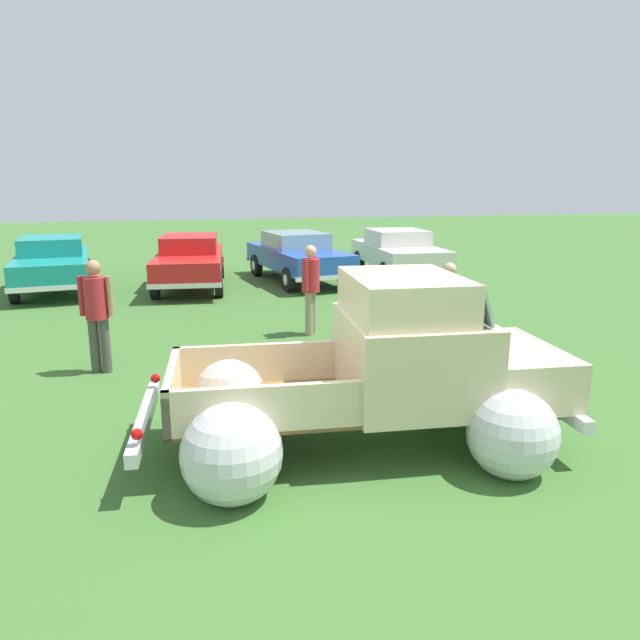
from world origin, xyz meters
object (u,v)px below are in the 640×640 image
at_px(show_car_1, 190,259).
at_px(lane_cone_0, 391,357).
at_px(spectator_0, 311,284).
at_px(lane_cone_1, 558,391).
at_px(vintage_pickup_truck, 387,379).
at_px(show_car_3, 398,251).
at_px(spectator_1, 448,304).
at_px(spectator_2, 97,309).
at_px(show_car_0, 53,262).
at_px(show_car_2, 297,255).

relative_size(show_car_1, lane_cone_0, 7.68).
distance_m(spectator_0, lane_cone_1, 5.15).
bearing_deg(lane_cone_1, vintage_pickup_truck, -173.90).
distance_m(show_car_3, lane_cone_0, 9.70).
bearing_deg(show_car_3, spectator_0, -32.15).
height_order(show_car_1, spectator_1, spectator_1).
xyz_separation_m(show_car_1, lane_cone_1, (4.22, -10.44, -0.47)).
relative_size(show_car_1, spectator_0, 2.80).
relative_size(vintage_pickup_truck, lane_cone_0, 7.54).
xyz_separation_m(spectator_0, spectator_2, (-3.68, -1.44, 0.02)).
height_order(show_car_1, lane_cone_0, show_car_1).
height_order(vintage_pickup_truck, show_car_0, vintage_pickup_truck).
relative_size(show_car_0, lane_cone_1, 7.79).
bearing_deg(show_car_2, lane_cone_0, -11.81).
bearing_deg(show_car_1, spectator_2, -7.17).
relative_size(show_car_2, spectator_0, 2.80).
bearing_deg(spectator_2, show_car_3, 150.54).
distance_m(show_car_0, spectator_0, 8.43).
relative_size(spectator_1, lane_cone_1, 2.55).
bearing_deg(show_car_3, show_car_1, -84.29).
bearing_deg(show_car_1, spectator_1, 32.11).
distance_m(lane_cone_0, lane_cone_1, 2.43).
bearing_deg(lane_cone_0, show_car_3, 68.02).
height_order(show_car_0, lane_cone_1, show_car_0).
height_order(lane_cone_0, lane_cone_1, same).
bearing_deg(show_car_2, lane_cone_1, -3.06).
bearing_deg(spectator_2, spectator_1, 100.71).
xyz_separation_m(vintage_pickup_truck, show_car_3, (4.48, 11.11, 0.03)).
distance_m(show_car_0, spectator_1, 11.17).
relative_size(show_car_3, lane_cone_1, 7.01).
height_order(show_car_2, show_car_3, same).
xyz_separation_m(vintage_pickup_truck, show_car_2, (1.28, 10.99, 0.03)).
distance_m(spectator_1, spectator_2, 5.58).
relative_size(vintage_pickup_truck, show_car_3, 1.08).
height_order(show_car_0, lane_cone_0, show_car_0).
bearing_deg(spectator_0, show_car_2, 117.16).
height_order(show_car_2, spectator_1, spectator_1).
bearing_deg(show_car_1, lane_cone_0, 22.55).
relative_size(vintage_pickup_truck, show_car_0, 0.97).
xyz_separation_m(vintage_pickup_truck, spectator_0, (0.27, 4.88, 0.23)).
relative_size(vintage_pickup_truck, lane_cone_1, 7.54).
height_order(vintage_pickup_truck, spectator_0, vintage_pickup_truck).
xyz_separation_m(show_car_2, spectator_2, (-4.69, -7.55, 0.22)).
bearing_deg(lane_cone_0, show_car_0, 124.88).
xyz_separation_m(spectator_0, lane_cone_1, (2.15, -4.63, -0.68)).
xyz_separation_m(spectator_1, spectator_2, (-5.55, 0.55, 0.10)).
xyz_separation_m(show_car_0, show_car_3, (9.90, -0.01, -0.00)).
distance_m(vintage_pickup_truck, show_car_1, 10.85).
xyz_separation_m(show_car_0, lane_cone_0, (6.27, -9.00, -0.47)).
relative_size(show_car_3, lane_cone_0, 7.01).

